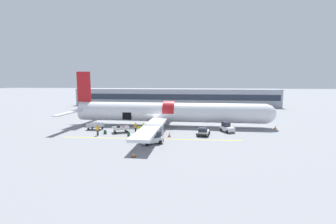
{
  "coord_description": "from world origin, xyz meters",
  "views": [
    {
      "loc": [
        7.99,
        -40.18,
        8.52
      ],
      "look_at": [
        2.89,
        -0.55,
        3.13
      ],
      "focal_mm": 24.0,
      "sensor_mm": 36.0,
      "label": 1
    }
  ],
  "objects_px": {
    "baggage_tug_rear": "(203,132)",
    "baggage_cart_loading": "(121,129)",
    "airplane": "(167,112)",
    "ground_crew_loader_a": "(144,127)",
    "ground_crew_supervisor": "(135,127)",
    "ground_crew_driver": "(139,130)",
    "suitcase_on_tarmac_spare": "(129,134)",
    "baggage_cart_queued": "(96,126)",
    "ground_crew_loader_b": "(98,130)",
    "baggage_tug_lead": "(227,128)",
    "suitcase_on_tarmac_upright": "(105,132)",
    "baggage_tug_mid": "(152,138)"
  },
  "relations": [
    {
      "from": "baggage_tug_rear",
      "to": "ground_crew_loader_a",
      "type": "relative_size",
      "value": 1.98
    },
    {
      "from": "ground_crew_driver",
      "to": "suitcase_on_tarmac_spare",
      "type": "xyz_separation_m",
      "value": [
        -1.72,
        -0.19,
        -0.62
      ]
    },
    {
      "from": "baggage_tug_rear",
      "to": "baggage_tug_mid",
      "type": "bearing_deg",
      "value": -141.57
    },
    {
      "from": "baggage_tug_mid",
      "to": "ground_crew_driver",
      "type": "height_order",
      "value": "ground_crew_driver"
    },
    {
      "from": "baggage_tug_mid",
      "to": "baggage_tug_rear",
      "type": "height_order",
      "value": "baggage_tug_mid"
    },
    {
      "from": "baggage_tug_rear",
      "to": "ground_crew_driver",
      "type": "xyz_separation_m",
      "value": [
        -9.99,
        -1.67,
        0.34
      ]
    },
    {
      "from": "airplane",
      "to": "baggage_tug_lead",
      "type": "bearing_deg",
      "value": -20.87
    },
    {
      "from": "baggage_cart_queued",
      "to": "suitcase_on_tarmac_upright",
      "type": "height_order",
      "value": "baggage_cart_queued"
    },
    {
      "from": "ground_crew_loader_a",
      "to": "baggage_cart_loading",
      "type": "bearing_deg",
      "value": -162.07
    },
    {
      "from": "baggage_cart_queued",
      "to": "ground_crew_supervisor",
      "type": "relative_size",
      "value": 2.21
    },
    {
      "from": "baggage_tug_rear",
      "to": "baggage_cart_loading",
      "type": "distance_m",
      "value": 13.74
    },
    {
      "from": "baggage_cart_loading",
      "to": "suitcase_on_tarmac_spare",
      "type": "bearing_deg",
      "value": -48.55
    },
    {
      "from": "baggage_cart_loading",
      "to": "ground_crew_loader_b",
      "type": "distance_m",
      "value": 3.92
    },
    {
      "from": "suitcase_on_tarmac_spare",
      "to": "baggage_tug_mid",
      "type": "bearing_deg",
      "value": -39.59
    },
    {
      "from": "ground_crew_driver",
      "to": "suitcase_on_tarmac_spare",
      "type": "relative_size",
      "value": 2.39
    },
    {
      "from": "baggage_tug_rear",
      "to": "ground_crew_driver",
      "type": "relative_size",
      "value": 1.73
    },
    {
      "from": "baggage_tug_mid",
      "to": "suitcase_on_tarmac_upright",
      "type": "distance_m",
      "value": 9.98
    },
    {
      "from": "baggage_tug_rear",
      "to": "baggage_cart_loading",
      "type": "bearing_deg",
      "value": 178.18
    },
    {
      "from": "airplane",
      "to": "baggage_tug_mid",
      "type": "relative_size",
      "value": 12.0
    },
    {
      "from": "suitcase_on_tarmac_upright",
      "to": "suitcase_on_tarmac_spare",
      "type": "height_order",
      "value": "suitcase_on_tarmac_spare"
    },
    {
      "from": "baggage_tug_lead",
      "to": "baggage_tug_mid",
      "type": "relative_size",
      "value": 0.86
    },
    {
      "from": "suitcase_on_tarmac_spare",
      "to": "baggage_cart_loading",
      "type": "bearing_deg",
      "value": 131.45
    },
    {
      "from": "ground_crew_driver",
      "to": "suitcase_on_tarmac_upright",
      "type": "bearing_deg",
      "value": 173.7
    },
    {
      "from": "baggage_cart_loading",
      "to": "ground_crew_loader_a",
      "type": "bearing_deg",
      "value": 17.93
    },
    {
      "from": "baggage_cart_queued",
      "to": "suitcase_on_tarmac_spare",
      "type": "xyz_separation_m",
      "value": [
        7.33,
        -4.02,
        -0.26
      ]
    },
    {
      "from": "ground_crew_driver",
      "to": "ground_crew_supervisor",
      "type": "height_order",
      "value": "ground_crew_driver"
    },
    {
      "from": "baggage_tug_mid",
      "to": "baggage_cart_loading",
      "type": "xyz_separation_m",
      "value": [
        -6.61,
        6.09,
        -0.17
      ]
    },
    {
      "from": "baggage_tug_mid",
      "to": "suitcase_on_tarmac_upright",
      "type": "xyz_separation_m",
      "value": [
        -8.82,
        4.64,
        -0.45
      ]
    },
    {
      "from": "baggage_cart_queued",
      "to": "suitcase_on_tarmac_spare",
      "type": "relative_size",
      "value": 5.03
    },
    {
      "from": "baggage_tug_mid",
      "to": "baggage_cart_queued",
      "type": "xyz_separation_m",
      "value": [
        -11.92,
        7.81,
        -0.14
      ]
    },
    {
      "from": "ground_crew_loader_a",
      "to": "suitcase_on_tarmac_spare",
      "type": "height_order",
      "value": "ground_crew_loader_a"
    },
    {
      "from": "baggage_cart_queued",
      "to": "ground_crew_loader_b",
      "type": "xyz_separation_m",
      "value": [
        2.28,
        -4.17,
        0.35
      ]
    },
    {
      "from": "baggage_tug_rear",
      "to": "baggage_cart_queued",
      "type": "height_order",
      "value": "baggage_tug_rear"
    },
    {
      "from": "suitcase_on_tarmac_upright",
      "to": "ground_crew_driver",
      "type": "bearing_deg",
      "value": -6.3
    },
    {
      "from": "airplane",
      "to": "baggage_cart_loading",
      "type": "height_order",
      "value": "airplane"
    },
    {
      "from": "baggage_tug_rear",
      "to": "ground_crew_supervisor",
      "type": "distance_m",
      "value": 11.36
    },
    {
      "from": "ground_crew_loader_a",
      "to": "ground_crew_supervisor",
      "type": "height_order",
      "value": "ground_crew_supervisor"
    },
    {
      "from": "ground_crew_driver",
      "to": "airplane",
      "type": "bearing_deg",
      "value": 70.83
    },
    {
      "from": "baggage_tug_rear",
      "to": "suitcase_on_tarmac_upright",
      "type": "bearing_deg",
      "value": -176.37
    },
    {
      "from": "ground_crew_loader_b",
      "to": "baggage_tug_lead",
      "type": "bearing_deg",
      "value": 13.81
    },
    {
      "from": "suitcase_on_tarmac_spare",
      "to": "ground_crew_loader_a",
      "type": "bearing_deg",
      "value": 65.31
    },
    {
      "from": "baggage_tug_mid",
      "to": "baggage_cart_loading",
      "type": "distance_m",
      "value": 8.99
    },
    {
      "from": "ground_crew_supervisor",
      "to": "baggage_cart_loading",
      "type": "bearing_deg",
      "value": -170.45
    },
    {
      "from": "ground_crew_driver",
      "to": "baggage_tug_mid",
      "type": "bearing_deg",
      "value": -54.26
    },
    {
      "from": "ground_crew_driver",
      "to": "ground_crew_supervisor",
      "type": "xyz_separation_m",
      "value": [
        -1.33,
        2.51,
        -0.05
      ]
    },
    {
      "from": "ground_crew_supervisor",
      "to": "suitcase_on_tarmac_spare",
      "type": "bearing_deg",
      "value": -98.16
    },
    {
      "from": "baggage_tug_rear",
      "to": "ground_crew_supervisor",
      "type": "xyz_separation_m",
      "value": [
        -11.32,
        0.84,
        0.3
      ]
    },
    {
      "from": "baggage_tug_mid",
      "to": "ground_crew_driver",
      "type": "bearing_deg",
      "value": 125.74
    },
    {
      "from": "baggage_tug_mid",
      "to": "ground_crew_loader_a",
      "type": "bearing_deg",
      "value": 112.39
    },
    {
      "from": "baggage_cart_loading",
      "to": "baggage_tug_mid",
      "type": "bearing_deg",
      "value": -42.64
    }
  ]
}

